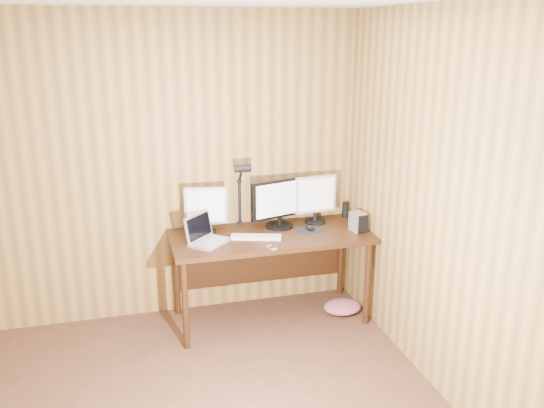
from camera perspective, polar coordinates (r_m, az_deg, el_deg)
name	(u,v)px	position (r m, az deg, el deg)	size (l,w,h in m)	color
room_shell	(172,265)	(2.81, -9.90, -6.01)	(4.00, 4.00, 4.00)	#4E2E1E
desk	(268,245)	(4.75, -0.39, -4.11)	(1.60, 0.70, 0.75)	#31190A
monitor_center	(279,203)	(4.75, 0.74, 0.12)	(0.51, 0.23, 0.41)	black
monitor_left	(206,209)	(4.63, -6.58, -0.50)	(0.34, 0.16, 0.39)	black
monitor_right	(316,198)	(4.86, 4.33, 0.59)	(0.36, 0.17, 0.41)	black
laptop	(205,236)	(4.48, -6.63, -3.14)	(0.39, 0.39, 0.22)	silver
keyboard	(256,237)	(4.56, -1.61, -3.27)	(0.42, 0.24, 0.02)	white
mousepad	(310,230)	(4.75, 3.76, -2.57)	(0.21, 0.17, 0.00)	black
mouse	(310,227)	(4.74, 3.77, -2.33)	(0.07, 0.11, 0.04)	black
hard_drive	(358,222)	(4.75, 8.54, -1.78)	(0.12, 0.16, 0.16)	silver
phone	(272,248)	(4.35, -0.03, -4.34)	(0.06, 0.10, 0.01)	silver
speaker	(345,210)	(5.09, 7.28, -0.57)	(0.06, 0.06, 0.13)	black
desk_lamp	(241,185)	(4.71, -3.06, 1.86)	(0.13, 0.19, 0.58)	black
fabric_pile	(342,307)	(5.05, 6.97, -10.09)	(0.33, 0.27, 0.10)	#B35668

